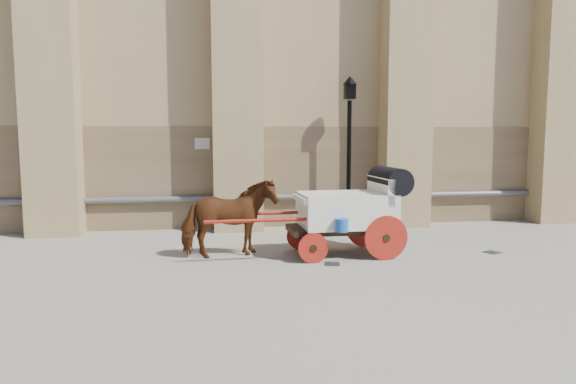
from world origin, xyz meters
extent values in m
plane|color=slate|center=(0.00, 0.00, 0.00)|extent=(90.00, 90.00, 0.00)
cube|color=#80674A|center=(2.00, 4.15, 1.50)|extent=(44.00, 0.35, 3.00)
cylinder|color=#59595B|center=(2.00, 3.88, 0.90)|extent=(42.00, 0.18, 0.18)
cube|color=beige|center=(-2.00, 3.97, 2.50)|extent=(0.42, 0.04, 0.32)
imported|color=#552911|center=(-1.39, 0.30, 0.88)|extent=(2.23, 1.36, 1.76)
cube|color=black|center=(1.17, 0.15, 0.60)|extent=(2.44, 1.17, 0.13)
cube|color=silver|center=(1.28, 0.15, 1.04)|extent=(2.12, 1.44, 0.77)
cube|color=silver|center=(2.10, 0.18, 1.48)|extent=(0.21, 1.37, 0.60)
cube|color=silver|center=(0.35, 0.12, 1.32)|extent=(0.42, 1.22, 0.11)
cylinder|color=black|center=(2.32, 0.18, 1.70)|extent=(0.66, 1.39, 0.61)
cylinder|color=#A41F14|center=(2.01, -0.51, 0.49)|extent=(0.99, 0.10, 0.99)
cylinder|color=#A41F14|center=(1.97, 0.85, 0.49)|extent=(0.99, 0.10, 0.99)
cylinder|color=#A41F14|center=(0.37, -0.56, 0.33)|extent=(0.66, 0.09, 0.66)
cylinder|color=#A41F14|center=(0.33, 0.80, 0.33)|extent=(0.66, 0.09, 0.66)
cylinder|color=#A41F14|center=(-0.62, -0.40, 0.93)|extent=(2.63, 0.16, 0.08)
cylinder|color=#A41F14|center=(-0.65, 0.58, 0.93)|extent=(2.63, 0.16, 0.08)
cylinder|color=#1E54AC|center=(0.97, -0.63, 0.82)|extent=(0.28, 0.28, 0.28)
cylinder|color=black|center=(2.21, 3.34, 1.87)|extent=(0.12, 0.12, 3.73)
cone|color=black|center=(2.21, 3.34, 0.19)|extent=(0.37, 0.37, 0.37)
cube|color=black|center=(2.21, 3.34, 3.99)|extent=(0.29, 0.29, 0.44)
cone|color=black|center=(2.21, 3.34, 4.30)|extent=(0.41, 0.41, 0.25)
cube|color=black|center=(0.75, -0.72, 0.01)|extent=(0.38, 0.38, 0.01)
cube|color=black|center=(4.72, -0.22, 0.01)|extent=(0.42, 0.42, 0.01)
camera|label=1|loc=(-1.79, -11.14, 2.72)|focal=32.00mm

